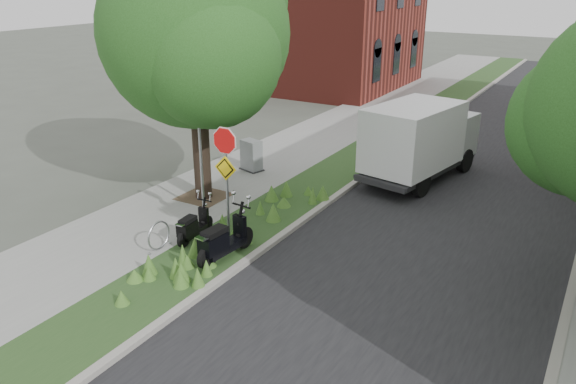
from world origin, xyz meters
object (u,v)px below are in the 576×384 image
Objects in this scene: sign_assembly at (226,162)px; utility_cabinet at (251,156)px; scooter_far at (220,244)px; scooter_near at (192,229)px; box_truck at (420,138)px.

sign_assembly is 6.05m from utility_cabinet.
sign_assembly is at bearing 114.80° from scooter_far.
sign_assembly is at bearing 24.63° from scooter_near.
sign_assembly is at bearing -61.59° from utility_cabinet.
scooter_far is 0.36× the size of box_truck.
scooter_far is 1.78× the size of utility_cabinet.
sign_assembly reaches higher than scooter_far.
scooter_far is at bearing -20.44° from scooter_near.
utility_cabinet is (-3.17, 6.00, 0.07)m from scooter_far.
box_truck is 4.89× the size of utility_cabinet.
scooter_near is 0.78× the size of scooter_far.
box_truck is (3.38, 7.90, 1.02)m from scooter_near.
sign_assembly is 0.61× the size of box_truck.
box_truck reaches higher than scooter_far.
box_truck reaches higher than utility_cabinet.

